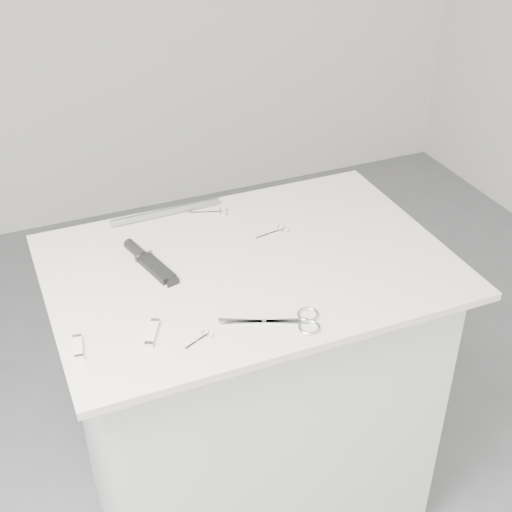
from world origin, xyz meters
name	(u,v)px	position (x,y,z in m)	size (l,w,h in m)	color
ground	(251,500)	(0.00, 0.00, -0.01)	(4.00, 4.00, 0.01)	slate
plinth	(250,398)	(0.00, 0.00, 0.45)	(0.90, 0.60, 0.90)	silver
display_board	(250,266)	(0.00, 0.00, 0.91)	(1.00, 0.70, 0.02)	beige
large_shears	(293,321)	(0.00, -0.26, 0.92)	(0.22, 0.14, 0.01)	silver
embroidery_scissors_a	(277,231)	(0.12, 0.11, 0.92)	(0.10, 0.04, 0.00)	silver
embroidery_scissors_b	(216,212)	(0.01, 0.27, 0.92)	(0.11, 0.06, 0.00)	silver
tiny_scissors	(202,338)	(-0.21, -0.23, 0.92)	(0.07, 0.05, 0.00)	silver
sheathed_knife	(147,260)	(-0.24, 0.10, 0.93)	(0.08, 0.21, 0.03)	black
pocket_knife_a	(152,333)	(-0.30, -0.18, 0.93)	(0.06, 0.09, 0.01)	white
pocket_knife_b	(78,348)	(-0.46, -0.16, 0.92)	(0.03, 0.08, 0.01)	white
metal_rail	(166,212)	(-0.12, 0.31, 0.93)	(0.02, 0.02, 0.31)	#93969B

